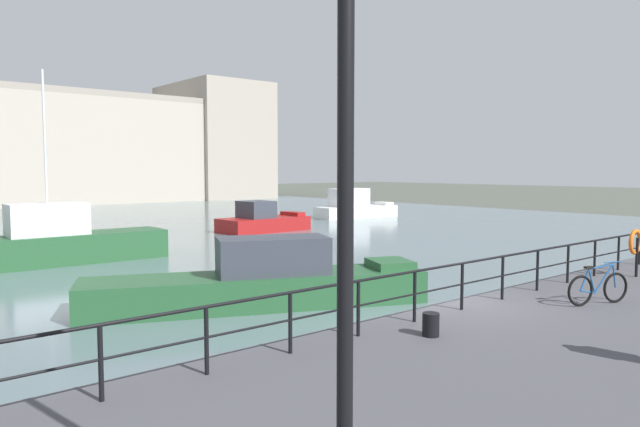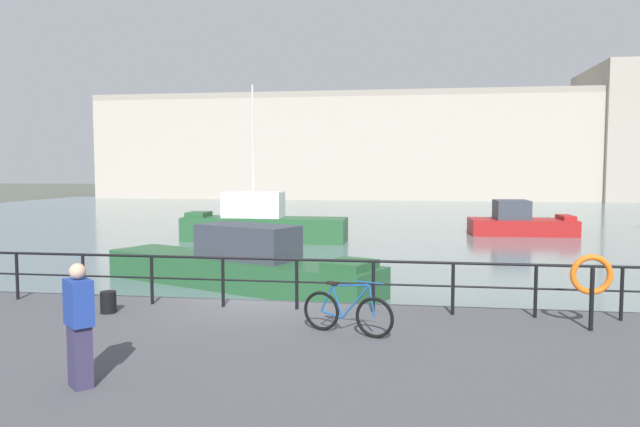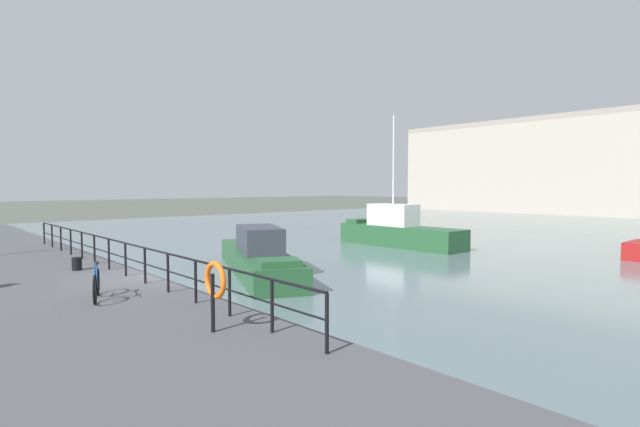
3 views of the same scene
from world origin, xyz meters
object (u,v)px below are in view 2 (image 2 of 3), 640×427
moored_harbor_tender (520,223)px  harbor_building (425,148)px  standing_person (79,324)px  moored_blue_motorboat (241,266)px  life_ring_stand (592,277)px  moored_small_launch (261,224)px  mooring_bollard (108,302)px  parked_bicycle (347,313)px

moored_harbor_tender → harbor_building: bearing=93.8°
standing_person → moored_harbor_tender: bearing=21.1°
harbor_building → moored_blue_motorboat: harbor_building is taller
harbor_building → life_ring_stand: harbor_building is taller
moored_small_launch → life_ring_stand: moored_small_launch is taller
moored_small_launch → mooring_bollard: moored_small_launch is taller
moored_blue_motorboat → mooring_bollard: 6.87m
moored_small_launch → standing_person: bearing=98.7°
standing_person → harbor_building: bearing=36.9°
moored_harbor_tender → standing_person: 29.52m
moored_small_launch → standing_person: (3.11, -22.44, 0.76)m
harbor_building → life_ring_stand: size_ratio=50.21×
moored_blue_motorboat → parked_bicycle: moored_blue_motorboat is taller
moored_harbor_tender → standing_person: bearing=-113.2°
parked_bicycle → mooring_bollard: parked_bicycle is taller
moored_small_launch → mooring_bollard: size_ratio=19.15×
parked_bicycle → life_ring_stand: size_ratio=1.21×
moored_harbor_tender → mooring_bollard: 26.60m
moored_harbor_tender → mooring_bollard: bearing=-119.6°
moored_harbor_tender → standing_person: size_ratio=3.42×
moored_harbor_tender → life_ring_stand: life_ring_stand is taller
moored_blue_motorboat → mooring_bollard: moored_blue_motorboat is taller
standing_person → life_ring_stand: bearing=-20.2°
moored_blue_motorboat → mooring_bollard: (-0.85, -6.81, 0.33)m
parked_bicycle → mooring_bollard: size_ratio=3.83×
moored_blue_motorboat → moored_harbor_tender: bearing=79.6°
harbor_building → moored_blue_motorboat: bearing=-97.0°
moored_small_launch → moored_blue_motorboat: size_ratio=0.87×
moored_small_launch → moored_harbor_tender: bearing=-158.8°
moored_small_launch → harbor_building: bearing=-100.6°
harbor_building → life_ring_stand: bearing=-88.8°
life_ring_stand → harbor_building: bearing=91.2°
harbor_building → moored_small_launch: 47.82m
moored_blue_motorboat → parked_bicycle: size_ratio=5.78×
standing_person → parked_bicycle: bearing=-4.7°
moored_harbor_tender → parked_bicycle: bearing=-108.8°
moored_harbor_tender → mooring_bollard: (-12.28, -23.59, 0.35)m
mooring_bollard → standing_person: standing_person is taller
moored_small_launch → life_ring_stand: bearing=121.1°
harbor_building → moored_small_launch: bearing=-101.4°
moored_small_launch → moored_harbor_tender: size_ratio=1.46×
life_ring_stand → parked_bicycle: bearing=-168.0°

